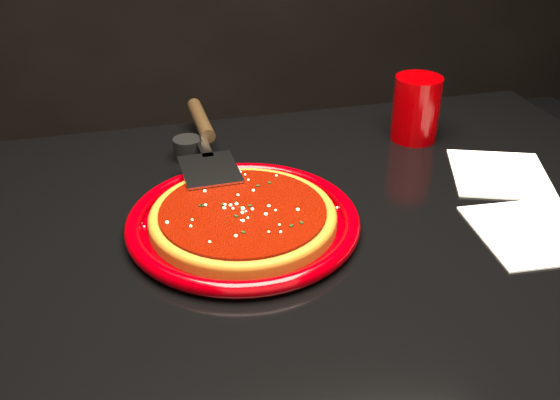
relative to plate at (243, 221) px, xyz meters
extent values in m
cylinder|color=#6D0003|center=(0.00, 0.00, 0.00)|extent=(0.42, 0.42, 0.02)
cylinder|color=brown|center=(0.00, 0.00, 0.00)|extent=(0.34, 0.34, 0.01)
torus|color=brown|center=(0.00, 0.00, 0.01)|extent=(0.34, 0.34, 0.02)
cylinder|color=#680A00|center=(0.00, 0.00, 0.01)|extent=(0.30, 0.30, 0.01)
cylinder|color=#920001|center=(0.35, 0.21, 0.04)|extent=(0.08, 0.08, 0.11)
cube|color=white|center=(0.39, -0.11, -0.01)|extent=(0.17, 0.17, 0.00)
cube|color=white|center=(0.43, 0.05, -0.01)|extent=(0.19, 0.20, 0.00)
cylinder|color=black|center=(-0.05, 0.23, 0.01)|extent=(0.06, 0.06, 0.04)
camera|label=1|loc=(-0.13, -0.71, 0.46)|focal=40.00mm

